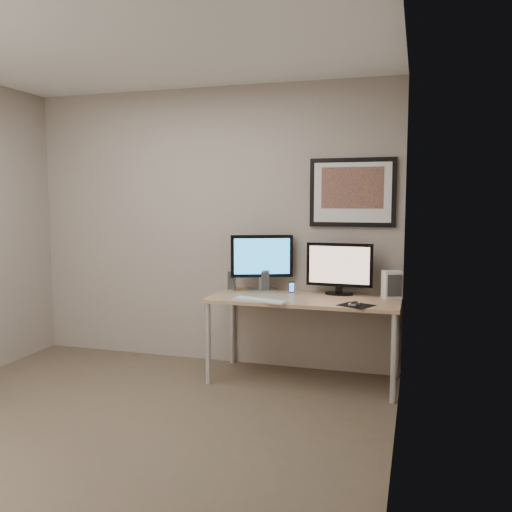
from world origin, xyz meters
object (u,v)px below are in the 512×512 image
object	(u,v)px
phone_dock	(292,288)
fan_unit	(392,285)
monitor_tv	(339,267)
speaker_right	(265,281)
monitor_large	(262,260)
speaker_left	(232,280)
framed_art	(352,192)
keyboard	(260,300)
desk	(304,305)

from	to	relation	value
phone_dock	fan_unit	bearing A→B (deg)	-14.50
monitor_tv	speaker_right	distance (m)	0.68
monitor_large	speaker_left	xyz separation A→B (m)	(-0.27, -0.05, -0.18)
framed_art	keyboard	world-z (taller)	framed_art
phone_dock	keyboard	bearing A→B (deg)	-133.94
speaker_left	phone_dock	distance (m)	0.57
speaker_left	speaker_right	xyz separation A→B (m)	(0.31, 0.05, -0.00)
framed_art	keyboard	bearing A→B (deg)	-137.40
desk	phone_dock	world-z (taller)	phone_dock
monitor_large	fan_unit	distance (m)	1.16
monitor_large	framed_art	bearing A→B (deg)	-11.43
monitor_tv	phone_dock	bearing A→B (deg)	-163.32
desk	phone_dock	bearing A→B (deg)	142.86
monitor_large	monitor_tv	xyz separation A→B (m)	(0.70, 0.02, -0.04)
desk	framed_art	bearing A→B (deg)	43.46
speaker_right	phone_dock	distance (m)	0.28
monitor_tv	monitor_large	bearing A→B (deg)	-176.34
monitor_large	speaker_left	world-z (taller)	monitor_large
desk	monitor_tv	distance (m)	0.46
speaker_left	keyboard	xyz separation A→B (m)	(0.39, -0.41, -0.09)
phone_dock	keyboard	size ratio (longest dim) A/B	0.24
speaker_left	speaker_right	distance (m)	0.31
framed_art	phone_dock	distance (m)	0.99
monitor_tv	phone_dock	distance (m)	0.45
phone_dock	speaker_left	bearing A→B (deg)	157.18
monitor_tv	speaker_right	size ratio (longest dim) A/B	2.95
monitor_large	monitor_tv	world-z (taller)	monitor_large
framed_art	speaker_right	world-z (taller)	framed_art
framed_art	fan_unit	distance (m)	0.87
speaker_right	fan_unit	world-z (taller)	fan_unit
monitor_large	fan_unit	world-z (taller)	monitor_large
monitor_large	phone_dock	xyz separation A→B (m)	(0.30, -0.09, -0.23)
monitor_tv	speaker_left	size ratio (longest dim) A/B	2.90
keyboard	fan_unit	xyz separation A→B (m)	(1.02, 0.45, 0.11)
speaker_right	phone_dock	world-z (taller)	speaker_right
keyboard	fan_unit	size ratio (longest dim) A/B	2.05
framed_art	monitor_large	xyz separation A→B (m)	(-0.78, -0.14, -0.61)
desk	speaker_left	bearing A→B (deg)	168.84
desk	speaker_left	world-z (taller)	speaker_left
speaker_left	fan_unit	xyz separation A→B (m)	(1.42, 0.03, 0.02)
framed_art	fan_unit	size ratio (longest dim) A/B	3.22
fan_unit	framed_art	bearing A→B (deg)	132.71
desk	phone_dock	size ratio (longest dim) A/B	13.92
keyboard	monitor_tv	bearing A→B (deg)	55.16
speaker_right	monitor_large	bearing A→B (deg)	172.24
desk	phone_dock	distance (m)	0.21
monitor_large	phone_dock	size ratio (longest dim) A/B	4.65
monitor_tv	speaker_right	bearing A→B (deg)	-176.21
monitor_tv	keyboard	size ratio (longest dim) A/B	1.21
speaker_right	keyboard	xyz separation A→B (m)	(0.09, -0.46, -0.09)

